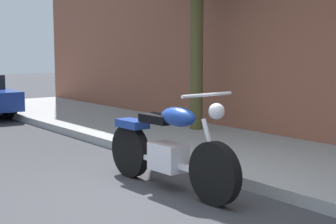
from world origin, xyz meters
TOP-DOWN VIEW (x-y plane):
  - ground_plane at (0.00, 0.00)m, footprint 60.00×60.00m
  - sidewalk at (0.00, 2.55)m, footprint 20.86×2.61m
  - motorcycle at (-0.16, 0.57)m, footprint 2.21×0.70m

SIDE VIEW (x-z plane):
  - ground_plane at x=0.00m, z-range 0.00..0.00m
  - sidewalk at x=0.00m, z-range 0.00..0.14m
  - motorcycle at x=-0.16m, z-range -0.11..1.07m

